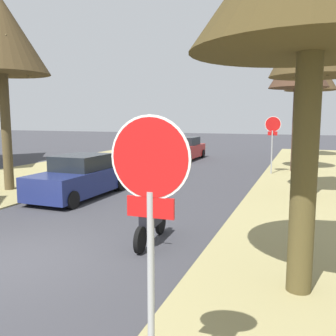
{
  "coord_description": "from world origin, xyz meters",
  "views": [
    {
      "loc": [
        5.62,
        -5.83,
        3.0
      ],
      "look_at": [
        1.38,
        5.59,
        1.32
      ],
      "focal_mm": 39.77,
      "sensor_mm": 36.0,
      "label": 1
    }
  ],
  "objects_px": {
    "street_tree_right_far": "(311,69)",
    "street_tree_right_mid_a": "(316,34)",
    "stop_sign_far": "(273,132)",
    "street_tree_right_mid_b": "(299,65)",
    "parked_sedan_navy": "(79,178)",
    "stop_sign_near": "(150,202)",
    "parked_sedan_white": "(152,159)",
    "parked_motorcycle": "(151,223)",
    "parked_sedan_red": "(185,149)",
    "street_tree_left_mid_a": "(1,35)"
  },
  "relations": [
    {
      "from": "stop_sign_far",
      "to": "parked_sedan_navy",
      "type": "distance_m",
      "value": 10.4
    },
    {
      "from": "stop_sign_near",
      "to": "street_tree_right_mid_a",
      "type": "relative_size",
      "value": 0.4
    },
    {
      "from": "stop_sign_near",
      "to": "stop_sign_far",
      "type": "bearing_deg",
      "value": 90.91
    },
    {
      "from": "stop_sign_far",
      "to": "stop_sign_near",
      "type": "bearing_deg",
      "value": -89.09
    },
    {
      "from": "stop_sign_far",
      "to": "street_tree_right_far",
      "type": "bearing_deg",
      "value": 79.28
    },
    {
      "from": "street_tree_right_far",
      "to": "stop_sign_near",
      "type": "bearing_deg",
      "value": -93.27
    },
    {
      "from": "street_tree_right_far",
      "to": "street_tree_right_mid_a",
      "type": "bearing_deg",
      "value": -89.94
    },
    {
      "from": "street_tree_right_mid_b",
      "to": "parked_sedan_navy",
      "type": "relative_size",
      "value": 1.6
    },
    {
      "from": "street_tree_right_mid_b",
      "to": "stop_sign_near",
      "type": "bearing_deg",
      "value": -92.67
    },
    {
      "from": "street_tree_right_mid_a",
      "to": "street_tree_right_mid_b",
      "type": "xyz_separation_m",
      "value": [
        -0.66,
        6.77,
        -0.19
      ]
    },
    {
      "from": "street_tree_left_mid_a",
      "to": "parked_sedan_white",
      "type": "height_order",
      "value": "street_tree_left_mid_a"
    },
    {
      "from": "street_tree_right_mid_a",
      "to": "parked_sedan_navy",
      "type": "relative_size",
      "value": 1.69
    },
    {
      "from": "stop_sign_near",
      "to": "parked_sedan_navy",
      "type": "xyz_separation_m",
      "value": [
        -6.57,
        8.61,
        -1.48
      ]
    },
    {
      "from": "stop_sign_near",
      "to": "parked_sedan_red",
      "type": "distance_m",
      "value": 22.8
    },
    {
      "from": "stop_sign_near",
      "to": "parked_sedan_white",
      "type": "height_order",
      "value": "stop_sign_near"
    },
    {
      "from": "street_tree_right_mid_a",
      "to": "street_tree_right_far",
      "type": "height_order",
      "value": "street_tree_right_far"
    },
    {
      "from": "street_tree_right_mid_a",
      "to": "street_tree_right_mid_b",
      "type": "distance_m",
      "value": 6.8
    },
    {
      "from": "stop_sign_far",
      "to": "parked_sedan_white",
      "type": "bearing_deg",
      "value": -166.22
    },
    {
      "from": "street_tree_right_mid_a",
      "to": "stop_sign_near",
      "type": "bearing_deg",
      "value": -97.53
    },
    {
      "from": "street_tree_right_mid_b",
      "to": "parked_motorcycle",
      "type": "height_order",
      "value": "street_tree_right_mid_b"
    },
    {
      "from": "street_tree_right_far",
      "to": "parked_sedan_red",
      "type": "distance_m",
      "value": 10.78
    },
    {
      "from": "street_tree_right_mid_a",
      "to": "parked_sedan_white",
      "type": "height_order",
      "value": "street_tree_right_mid_a"
    },
    {
      "from": "stop_sign_far",
      "to": "street_tree_right_mid_b",
      "type": "relative_size",
      "value": 0.42
    },
    {
      "from": "street_tree_left_mid_a",
      "to": "parked_motorcycle",
      "type": "height_order",
      "value": "street_tree_left_mid_a"
    },
    {
      "from": "stop_sign_far",
      "to": "street_tree_right_far",
      "type": "xyz_separation_m",
      "value": [
        1.75,
        9.27,
        4.19
      ]
    },
    {
      "from": "stop_sign_far",
      "to": "street_tree_right_far",
      "type": "distance_m",
      "value": 10.32
    },
    {
      "from": "parked_sedan_white",
      "to": "parked_motorcycle",
      "type": "xyz_separation_m",
      "value": [
        4.4,
        -10.46,
        -0.24
      ]
    },
    {
      "from": "parked_motorcycle",
      "to": "street_tree_right_far",
      "type": "bearing_deg",
      "value": 80.63
    },
    {
      "from": "stop_sign_far",
      "to": "parked_motorcycle",
      "type": "relative_size",
      "value": 1.45
    },
    {
      "from": "street_tree_right_far",
      "to": "parked_sedan_red",
      "type": "xyz_separation_m",
      "value": [
        -8.13,
        -4.26,
        -5.66
      ]
    },
    {
      "from": "street_tree_right_mid_b",
      "to": "parked_sedan_white",
      "type": "xyz_separation_m",
      "value": [
        -7.26,
        -2.89,
        -4.98
      ]
    },
    {
      "from": "stop_sign_near",
      "to": "stop_sign_far",
      "type": "relative_size",
      "value": 1.0
    },
    {
      "from": "street_tree_right_far",
      "to": "parked_sedan_navy",
      "type": "bearing_deg",
      "value": -114.85
    },
    {
      "from": "street_tree_right_mid_a",
      "to": "street_tree_right_mid_b",
      "type": "bearing_deg",
      "value": 95.54
    },
    {
      "from": "parked_sedan_navy",
      "to": "parked_sedan_red",
      "type": "distance_m",
      "value": 13.15
    },
    {
      "from": "stop_sign_near",
      "to": "parked_motorcycle",
      "type": "height_order",
      "value": "stop_sign_near"
    },
    {
      "from": "stop_sign_near",
      "to": "parked_sedan_white",
      "type": "xyz_separation_m",
      "value": [
        -6.42,
        15.24,
        -1.48
      ]
    },
    {
      "from": "parked_sedan_navy",
      "to": "stop_sign_far",
      "type": "bearing_deg",
      "value": 52.24
    },
    {
      "from": "street_tree_right_far",
      "to": "parked_sedan_navy",
      "type": "height_order",
      "value": "street_tree_right_far"
    },
    {
      "from": "parked_sedan_red",
      "to": "stop_sign_near",
      "type": "bearing_deg",
      "value": -73.03
    },
    {
      "from": "parked_sedan_navy",
      "to": "parked_sedan_white",
      "type": "relative_size",
      "value": 1.0
    },
    {
      "from": "parked_sedan_navy",
      "to": "street_tree_right_far",
      "type": "bearing_deg",
      "value": 65.15
    },
    {
      "from": "parked_sedan_navy",
      "to": "parked_sedan_red",
      "type": "bearing_deg",
      "value": 90.29
    },
    {
      "from": "parked_motorcycle",
      "to": "street_tree_left_mid_a",
      "type": "bearing_deg",
      "value": 154.2
    },
    {
      "from": "street_tree_right_mid_b",
      "to": "street_tree_left_mid_a",
      "type": "bearing_deg",
      "value": -138.61
    },
    {
      "from": "street_tree_right_mid_b",
      "to": "parked_sedan_navy",
      "type": "height_order",
      "value": "street_tree_right_mid_b"
    },
    {
      "from": "street_tree_right_far",
      "to": "parked_sedan_white",
      "type": "distance_m",
      "value": 14.51
    },
    {
      "from": "stop_sign_near",
      "to": "parked_sedan_navy",
      "type": "distance_m",
      "value": 10.93
    },
    {
      "from": "stop_sign_near",
      "to": "street_tree_left_mid_a",
      "type": "distance_m",
      "value": 13.73
    },
    {
      "from": "street_tree_right_mid_b",
      "to": "street_tree_right_far",
      "type": "relative_size",
      "value": 0.89
    }
  ]
}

